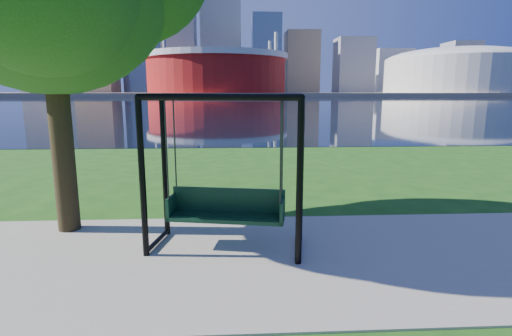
{
  "coord_description": "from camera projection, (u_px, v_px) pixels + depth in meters",
  "views": [
    {
      "loc": [
        -0.15,
        -6.32,
        2.56
      ],
      "look_at": [
        0.2,
        0.0,
        1.34
      ],
      "focal_mm": 28.0,
      "sensor_mm": 36.0,
      "label": 1
    }
  ],
  "objects": [
    {
      "name": "ground",
      "position": [
        244.0,
        247.0,
        6.69
      ],
      "size": [
        900.0,
        900.0,
        0.0
      ],
      "primitive_type": "plane",
      "color": "#1E5114",
      "rests_on": "ground"
    },
    {
      "name": "path",
      "position": [
        245.0,
        258.0,
        6.2
      ],
      "size": [
        120.0,
        4.0,
        0.03
      ],
      "primitive_type": "cube",
      "color": "#9E937F",
      "rests_on": "ground"
    },
    {
      "name": "river",
      "position": [
        234.0,
        101.0,
        106.72
      ],
      "size": [
        900.0,
        180.0,
        0.02
      ],
      "primitive_type": "cube",
      "color": "black",
      "rests_on": "ground"
    },
    {
      "name": "far_bank",
      "position": [
        234.0,
        94.0,
        306.6
      ],
      "size": [
        900.0,
        228.0,
        2.0
      ],
      "primitive_type": "cube",
      "color": "#937F60",
      "rests_on": "ground"
    },
    {
      "name": "stadium",
      "position": [
        217.0,
        72.0,
        233.94
      ],
      "size": [
        83.0,
        83.0,
        32.0
      ],
      "color": "maroon",
      "rests_on": "far_bank"
    },
    {
      "name": "arena",
      "position": [
        457.0,
        69.0,
        241.45
      ],
      "size": [
        84.0,
        84.0,
        26.56
      ],
      "color": "beige",
      "rests_on": "far_bank"
    },
    {
      "name": "skyline",
      "position": [
        228.0,
        49.0,
        312.94
      ],
      "size": [
        392.0,
        66.0,
        96.5
      ],
      "color": "gray",
      "rests_on": "far_bank"
    },
    {
      "name": "swing",
      "position": [
        226.0,
        176.0,
        6.4
      ],
      "size": [
        2.62,
        1.5,
        2.53
      ],
      "rotation": [
        0.0,
        0.0,
        -0.18
      ],
      "color": "black",
      "rests_on": "ground"
    }
  ]
}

